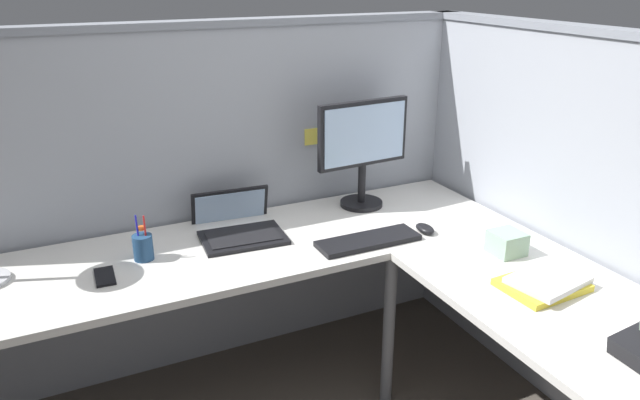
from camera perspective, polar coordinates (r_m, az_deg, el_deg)
name	(u,v)px	position (r m, az deg, el deg)	size (l,w,h in m)	color
cubicle_wall_back	(213,198)	(2.79, -10.12, 0.16)	(2.57, 0.12, 1.58)	#999EA8
cubicle_wall_right	(611,244)	(2.56, 25.88, -3.79)	(0.12, 2.37, 1.58)	#999EA8
desk	(349,315)	(2.17, 2.78, -10.83)	(2.35, 2.15, 0.73)	silver
monitor	(363,146)	(2.75, 4.11, 5.17)	(0.46, 0.20, 0.50)	black
laptop	(237,225)	(2.58, -7.86, -2.41)	(0.37, 0.41, 0.22)	black
keyboard	(368,241)	(2.46, 4.60, -3.87)	(0.43, 0.14, 0.02)	black
computer_mouse	(425,229)	(2.59, 9.93, -2.69)	(0.06, 0.10, 0.03)	black
pen_cup	(143,247)	(2.40, -16.46, -4.28)	(0.08, 0.08, 0.18)	navy
cell_phone	(105,276)	(2.33, -19.75, -6.85)	(0.07, 0.14, 0.01)	black
book_stack	(544,283)	(2.26, 20.53, -7.38)	(0.31, 0.24, 0.04)	yellow
tissue_box	(507,243)	(2.46, 17.31, -3.90)	(0.12, 0.12, 0.09)	#8CAD99
pinned_note_leftmost	(315,136)	(2.83, -0.50, 6.07)	(0.10, 0.00, 0.08)	#EAD84C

